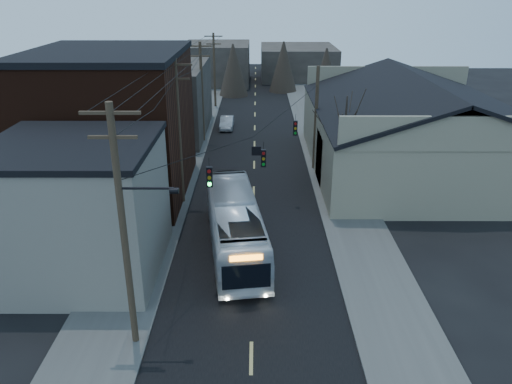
{
  "coord_description": "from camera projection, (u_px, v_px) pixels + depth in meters",
  "views": [
    {
      "loc": [
        0.22,
        -14.42,
        14.3
      ],
      "look_at": [
        0.18,
        12.73,
        3.0
      ],
      "focal_mm": 35.0,
      "sensor_mm": 36.0,
      "label": 1
    }
  ],
  "objects": [
    {
      "name": "parked_car",
      "position": [
        227.0,
        123.0,
        53.43
      ],
      "size": [
        1.38,
        3.88,
        1.28
      ],
      "primitive_type": "imported",
      "rotation": [
        0.0,
        0.0,
        -0.01
      ],
      "color": "#A5A7AC",
      "rests_on": "ground"
    },
    {
      "name": "bus",
      "position": [
        235.0,
        225.0,
        28.56
      ],
      "size": [
        4.22,
        11.7,
        3.19
      ],
      "primitive_type": "imported",
      "rotation": [
        0.0,
        0.0,
        3.28
      ],
      "color": "silver",
      "rests_on": "ground"
    },
    {
      "name": "bare_tree",
      "position": [
        344.0,
        146.0,
        35.88
      ],
      "size": [
        0.4,
        0.4,
        7.2
      ],
      "primitive_type": "cone",
      "color": "black",
      "rests_on": "ground"
    },
    {
      "name": "building_clapboard",
      "position": [
        79.0,
        211.0,
        25.79
      ],
      "size": [
        8.0,
        8.0,
        7.0
      ],
      "primitive_type": "cube",
      "color": "#6C645A",
      "rests_on": "ground"
    },
    {
      "name": "building_brick",
      "position": [
        113.0,
        127.0,
        35.37
      ],
      "size": [
        10.0,
        12.0,
        10.0
      ],
      "primitive_type": "cube",
      "color": "black",
      "rests_on": "ground"
    },
    {
      "name": "warehouse",
      "position": [
        413.0,
        138.0,
        40.83
      ],
      "size": [
        16.16,
        20.6,
        7.73
      ],
      "color": "gray",
      "rests_on": "ground"
    },
    {
      "name": "sidewalk_right",
      "position": [
        324.0,
        150.0,
        46.47
      ],
      "size": [
        4.0,
        110.0,
        0.12
      ],
      "primitive_type": "cube",
      "color": "#474744",
      "rests_on": "ground"
    },
    {
      "name": "building_far_right",
      "position": [
        298.0,
        62.0,
        82.46
      ],
      "size": [
        12.0,
        14.0,
        5.0
      ],
      "primitive_type": "cube",
      "color": "#302B26",
      "rests_on": "ground"
    },
    {
      "name": "utility_lines",
      "position": [
        214.0,
        113.0,
        39.2
      ],
      "size": [
        11.24,
        45.28,
        10.5
      ],
      "color": "#382B1E",
      "rests_on": "ground"
    },
    {
      "name": "building_far_left",
      "position": [
        217.0,
        63.0,
        77.67
      ],
      "size": [
        10.0,
        12.0,
        6.0
      ],
      "primitive_type": "cube",
      "color": "#302B26",
      "rests_on": "ground"
    },
    {
      "name": "sidewalk_left",
      "position": [
        185.0,
        150.0,
        46.49
      ],
      "size": [
        4.0,
        110.0,
        0.12
      ],
      "primitive_type": "cube",
      "color": "#474744",
      "rests_on": "ground"
    },
    {
      "name": "road_surface",
      "position": [
        254.0,
        151.0,
        46.5
      ],
      "size": [
        9.0,
        110.0,
        0.02
      ],
      "primitive_type": "cube",
      "color": "black",
      "rests_on": "ground"
    },
    {
      "name": "building_left_far",
      "position": [
        161.0,
        100.0,
        50.71
      ],
      "size": [
        9.0,
        14.0,
        7.0
      ],
      "primitive_type": "cube",
      "color": "#302B26",
      "rests_on": "ground"
    }
  ]
}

